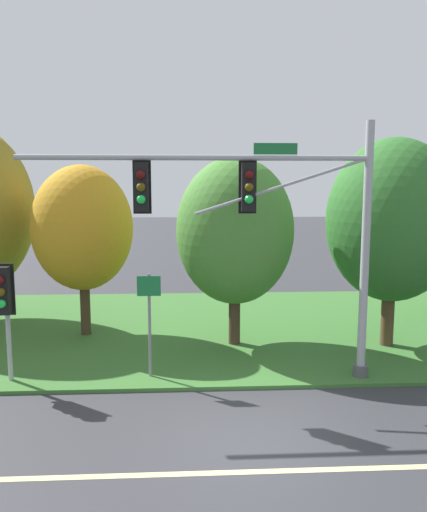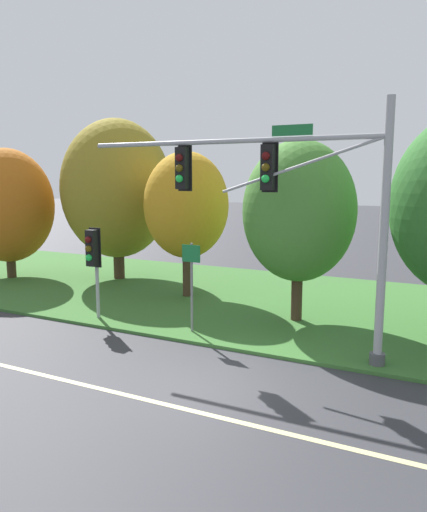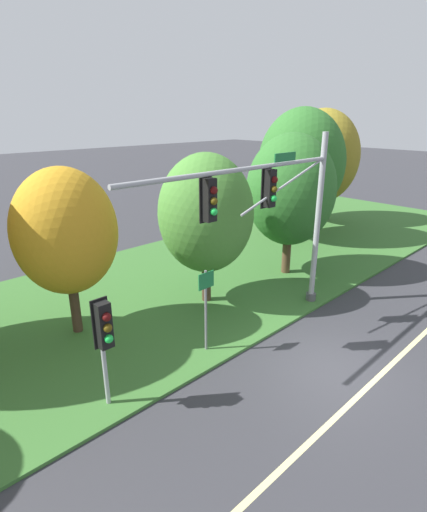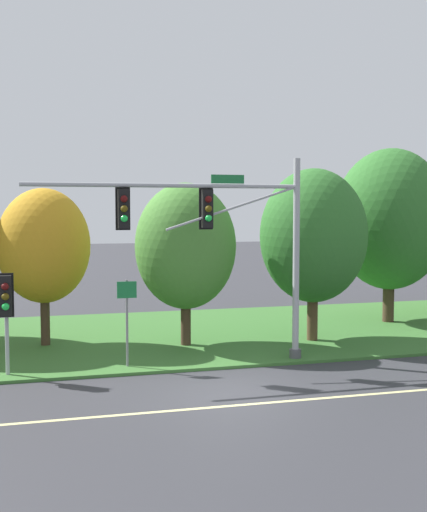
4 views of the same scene
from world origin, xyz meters
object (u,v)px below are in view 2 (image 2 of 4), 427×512
route_sign_post (192,276)px  pedestrian_signal_near_kerb (93,253)px  tree_left_of_mast (117,189)px  tree_mid_verge (299,212)px  traffic_signal_mast (286,193)px  tree_nearest_road (7,206)px  tree_behind_signpost (186,205)px

route_sign_post → pedestrian_signal_near_kerb: bearing=-176.1°
tree_left_of_mast → tree_mid_verge: 10.19m
pedestrian_signal_near_kerb → tree_mid_verge: 7.00m
pedestrian_signal_near_kerb → route_sign_post: pedestrian_signal_near_kerb is taller
pedestrian_signal_near_kerb → tree_left_of_mast: tree_left_of_mast is taller
traffic_signal_mast → route_sign_post: 4.03m
tree_nearest_road → traffic_signal_mast: bearing=-14.3°
tree_nearest_road → tree_behind_signpost: size_ratio=1.06×
traffic_signal_mast → route_sign_post: bearing=174.3°
pedestrian_signal_near_kerb → route_sign_post: bearing=3.9°
tree_mid_verge → tree_behind_signpost: bearing=165.2°
route_sign_post → tree_left_of_mast: (-7.20, 5.72, 2.45)m
tree_behind_signpost → tree_mid_verge: tree_mid_verge is taller
pedestrian_signal_near_kerb → tree_left_of_mast: bearing=120.8°
pedestrian_signal_near_kerb → tree_behind_signpost: (1.15, 4.30, 1.42)m
tree_nearest_road → pedestrian_signal_near_kerb: bearing=-24.4°
traffic_signal_mast → tree_left_of_mast: tree_left_of_mast is taller
traffic_signal_mast → tree_mid_verge: (-0.56, 3.03, -0.69)m
pedestrian_signal_near_kerb → tree_mid_verge: size_ratio=0.52×
route_sign_post → tree_left_of_mast: size_ratio=0.37×
tree_nearest_road → tree_mid_verge: (14.50, -0.81, 0.21)m
tree_left_of_mast → tree_mid_verge: bearing=-17.1°
route_sign_post → traffic_signal_mast: bearing=-5.7°
pedestrian_signal_near_kerb → tree_mid_verge: tree_mid_verge is taller
pedestrian_signal_near_kerb → tree_left_of_mast: (-3.55, 5.97, 1.98)m
pedestrian_signal_near_kerb → tree_nearest_road: 9.21m
pedestrian_signal_near_kerb → route_sign_post: 3.69m
route_sign_post → tree_nearest_road: (-11.97, 3.53, 1.67)m
tree_behind_signpost → tree_left_of_mast: bearing=160.4°
tree_left_of_mast → tree_mid_verge: size_ratio=1.24×
route_sign_post → tree_mid_verge: (2.53, 2.73, 1.88)m
tree_nearest_road → tree_mid_verge: tree_nearest_road is taller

